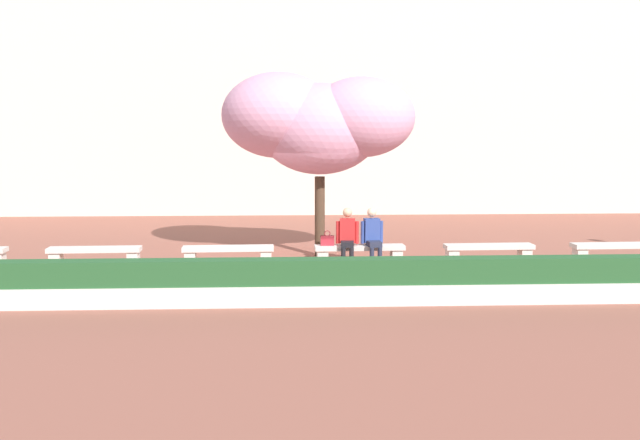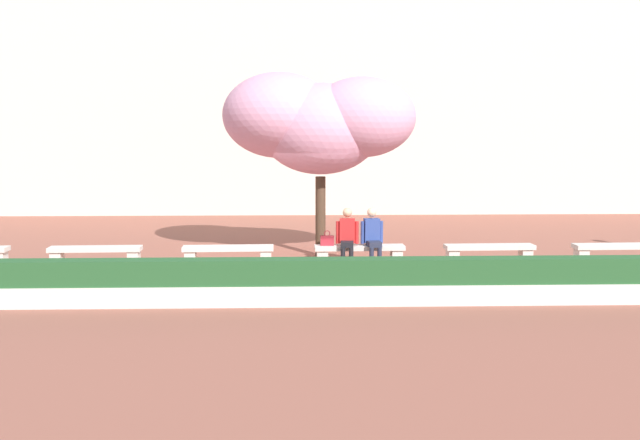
% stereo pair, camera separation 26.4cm
% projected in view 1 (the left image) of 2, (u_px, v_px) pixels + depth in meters
% --- Properties ---
extents(ground_plane, '(100.00, 100.00, 0.00)m').
position_uv_depth(ground_plane, '(294.00, 266.00, 16.72)').
color(ground_plane, '#8E5142').
extents(building_facade, '(33.35, 4.00, 8.93)m').
position_uv_depth(building_facade, '(289.00, 91.00, 28.10)').
color(building_facade, beige).
rests_on(building_facade, ground).
extents(stone_bench_near_west, '(2.02, 0.48, 0.45)m').
position_uv_depth(stone_bench_near_west, '(95.00, 253.00, 16.47)').
color(stone_bench_near_west, beige).
rests_on(stone_bench_near_west, ground).
extents(stone_bench_center, '(2.02, 0.48, 0.45)m').
position_uv_depth(stone_bench_center, '(228.00, 252.00, 16.61)').
color(stone_bench_center, beige).
rests_on(stone_bench_center, ground).
extents(stone_bench_near_east, '(2.02, 0.48, 0.45)m').
position_uv_depth(stone_bench_near_east, '(360.00, 251.00, 16.75)').
color(stone_bench_near_east, beige).
rests_on(stone_bench_near_east, ground).
extents(stone_bench_east_end, '(2.02, 0.48, 0.45)m').
position_uv_depth(stone_bench_east_end, '(489.00, 250.00, 16.89)').
color(stone_bench_east_end, beige).
rests_on(stone_bench_east_end, ground).
extents(stone_bench_far_east, '(2.02, 0.48, 0.45)m').
position_uv_depth(stone_bench_far_east, '(616.00, 249.00, 17.03)').
color(stone_bench_far_east, beige).
rests_on(stone_bench_far_east, ground).
extents(person_seated_left, '(0.51, 0.70, 1.29)m').
position_uv_depth(person_seated_left, '(347.00, 235.00, 16.64)').
color(person_seated_left, black).
rests_on(person_seated_left, ground).
extents(person_seated_right, '(0.51, 0.71, 1.29)m').
position_uv_depth(person_seated_right, '(373.00, 234.00, 16.66)').
color(person_seated_right, black).
rests_on(person_seated_right, ground).
extents(handbag, '(0.30, 0.15, 0.34)m').
position_uv_depth(handbag, '(327.00, 240.00, 16.68)').
color(handbag, '#A3232D').
rests_on(handbag, stone_bench_near_east).
extents(cherry_tree_main, '(4.54, 3.03, 4.38)m').
position_uv_depth(cherry_tree_main, '(315.00, 121.00, 17.63)').
color(cherry_tree_main, '#473323').
rests_on(cherry_tree_main, ground).
extents(planter_hedge_foreground, '(18.75, 0.50, 0.80)m').
position_uv_depth(planter_hedge_foreground, '(297.00, 282.00, 12.94)').
color(planter_hedge_foreground, beige).
rests_on(planter_hedge_foreground, ground).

